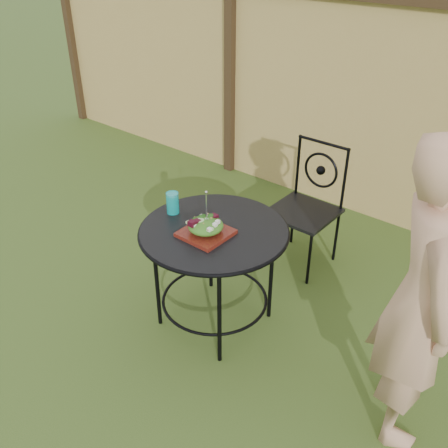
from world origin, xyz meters
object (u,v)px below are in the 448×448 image
object	(u,v)px
patio_table	(214,248)
salad_plate	(206,233)
diner	(422,299)
patio_chair	(308,203)

from	to	relation	value
patio_table	salad_plate	size ratio (longest dim) A/B	3.42
diner	salad_plate	distance (m)	1.25
patio_chair	diner	xyz separation A→B (m)	(1.17, -0.96, 0.32)
patio_chair	diner	distance (m)	1.55
diner	salad_plate	xyz separation A→B (m)	(-1.24, -0.12, -0.08)
salad_plate	patio_chair	bearing A→B (deg)	86.57
diner	salad_plate	size ratio (longest dim) A/B	6.07
patio_table	salad_plate	xyz separation A→B (m)	(0.01, -0.08, 0.15)
patio_chair	salad_plate	distance (m)	1.10
patio_chair	salad_plate	world-z (taller)	patio_chair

